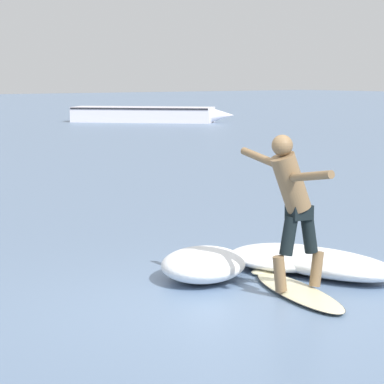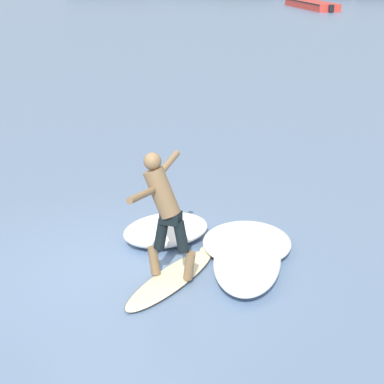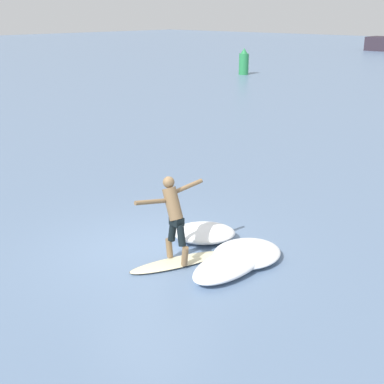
{
  "view_description": "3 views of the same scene",
  "coord_description": "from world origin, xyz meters",
  "views": [
    {
      "loc": [
        -6.22,
        -7.24,
        2.47
      ],
      "look_at": [
        0.59,
        1.56,
        1.03
      ],
      "focal_mm": 85.0,
      "sensor_mm": 36.0,
      "label": 1
    },
    {
      "loc": [
        2.64,
        -7.71,
        4.25
      ],
      "look_at": [
        0.88,
        1.41,
        0.78
      ],
      "focal_mm": 60.0,
      "sensor_mm": 36.0,
      "label": 2
    },
    {
      "loc": [
        7.85,
        -7.11,
        4.94
      ],
      "look_at": [
        0.41,
        0.92,
        1.22
      ],
      "focal_mm": 50.0,
      "sensor_mm": 36.0,
      "label": 3
    }
  ],
  "objects": [
    {
      "name": "ground_plane",
      "position": [
        0.0,
        0.0,
        0.0
      ],
      "size": [
        200.0,
        200.0,
        0.0
      ],
      "primitive_type": "plane",
      "color": "slate"
    },
    {
      "name": "surfboard",
      "position": [
        0.89,
        -0.01,
        0.04
      ],
      "size": [
        1.19,
        2.25,
        0.2
      ],
      "color": "beige",
      "rests_on": "ground"
    },
    {
      "name": "surfer",
      "position": [
        0.78,
        -0.03,
        1.11
      ],
      "size": [
        0.74,
        1.66,
        1.76
      ],
      "color": "brown",
      "rests_on": "surfboard"
    },
    {
      "name": "channel_marker_buoy",
      "position": [
        -19.1,
        28.09,
        0.95
      ],
      "size": [
        0.78,
        0.78,
        2.09
      ],
      "color": "#288447",
      "rests_on": "ground"
    },
    {
      "name": "wave_foam_at_tail",
      "position": [
        0.5,
        1.21,
        0.19
      ],
      "size": [
        1.71,
        1.69,
        0.38
      ],
      "color": "white",
      "rests_on": "ground"
    },
    {
      "name": "wave_foam_at_nose",
      "position": [
        1.86,
        0.52,
        0.15
      ],
      "size": [
        1.1,
        2.26,
        0.31
      ],
      "color": "white",
      "rests_on": "ground"
    },
    {
      "name": "wave_foam_beside",
      "position": [
        1.79,
        1.13,
        0.13
      ],
      "size": [
        1.45,
        1.65,
        0.26
      ],
      "color": "white",
      "rests_on": "ground"
    }
  ]
}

